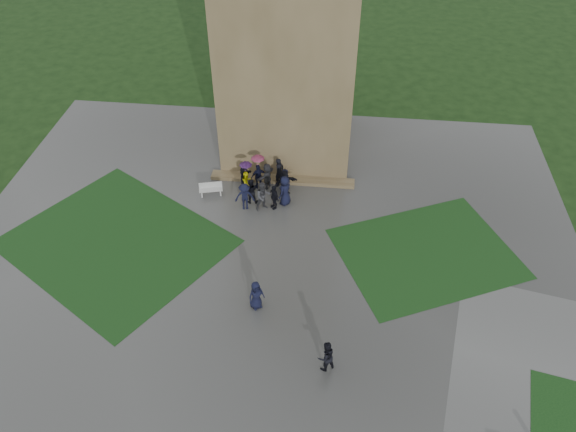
# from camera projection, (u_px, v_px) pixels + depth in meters

# --- Properties ---
(ground) EXTENTS (120.00, 120.00, 0.00)m
(ground) POSITION_uv_depth(u_px,v_px,m) (257.00, 312.00, 27.31)
(ground) COLOR black
(plaza) EXTENTS (34.00, 34.00, 0.02)m
(plaza) POSITION_uv_depth(u_px,v_px,m) (263.00, 282.00, 28.80)
(plaza) COLOR #393937
(plaza) RESTS_ON ground
(lawn_inset_left) EXTENTS (14.10, 13.46, 0.01)m
(lawn_inset_left) POSITION_uv_depth(u_px,v_px,m) (116.00, 242.00, 30.99)
(lawn_inset_left) COLOR black
(lawn_inset_left) RESTS_ON plaza
(lawn_inset_right) EXTENTS (11.12, 10.15, 0.01)m
(lawn_inset_right) POSITION_uv_depth(u_px,v_px,m) (426.00, 253.00, 30.35)
(lawn_inset_right) COLOR black
(lawn_inset_right) RESTS_ON plaza
(tower) EXTENTS (8.00, 8.00, 18.00)m
(tower) POSITION_uv_depth(u_px,v_px,m) (290.00, 13.00, 32.69)
(tower) COLOR brown
(tower) RESTS_ON ground
(tower_plinth) EXTENTS (9.00, 0.80, 0.22)m
(tower_plinth) POSITION_uv_depth(u_px,v_px,m) (282.00, 179.00, 35.19)
(tower_plinth) COLOR brown
(tower_plinth) RESTS_ON plaza
(bench) EXTENTS (1.47, 0.77, 0.81)m
(bench) POSITION_uv_depth(u_px,v_px,m) (211.00, 189.00, 33.95)
(bench) COLOR beige
(bench) RESTS_ON plaza
(visitor_cluster) EXTENTS (3.68, 3.41, 2.58)m
(visitor_cluster) POSITION_uv_depth(u_px,v_px,m) (266.00, 183.00, 33.44)
(visitor_cluster) COLOR black
(visitor_cluster) RESTS_ON plaza
(pedestrian_mid) EXTENTS (0.98, 0.94, 1.66)m
(pedestrian_mid) POSITION_uv_depth(u_px,v_px,m) (256.00, 295.00, 27.01)
(pedestrian_mid) COLOR black
(pedestrian_mid) RESTS_ON plaza
(pedestrian_near) EXTENTS (0.95, 0.85, 1.70)m
(pedestrian_near) POSITION_uv_depth(u_px,v_px,m) (326.00, 356.00, 24.35)
(pedestrian_near) COLOR black
(pedestrian_near) RESTS_ON plaza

